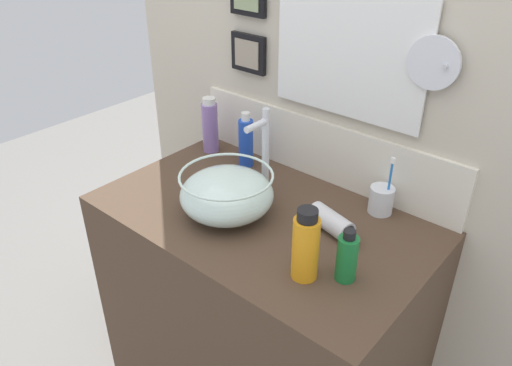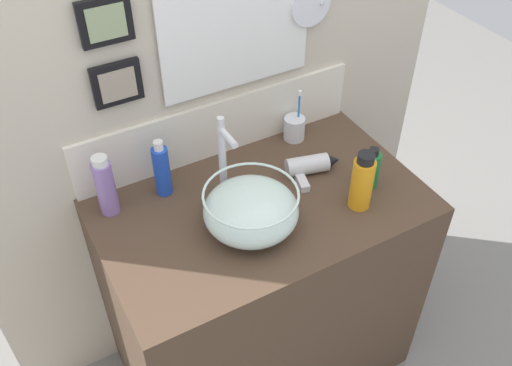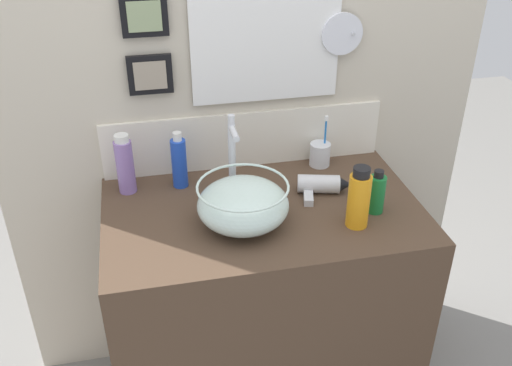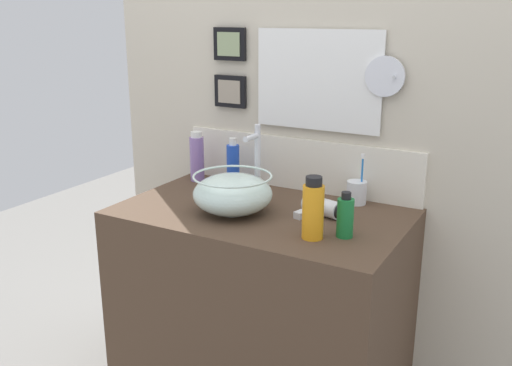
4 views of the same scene
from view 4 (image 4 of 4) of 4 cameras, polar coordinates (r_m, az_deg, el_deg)
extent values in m
cube|color=#4C3828|center=(2.22, 0.55, -13.41)|extent=(1.02, 0.61, 0.87)
cube|color=beige|center=(2.25, 4.75, 7.06)|extent=(1.72, 0.06, 2.34)
cube|color=silver|center=(2.26, 4.23, 1.89)|extent=(1.00, 0.02, 0.21)
cube|color=white|center=(2.17, 6.24, 10.19)|extent=(0.44, 0.01, 0.31)
cube|color=white|center=(2.16, 6.17, 10.17)|extent=(0.50, 0.01, 0.37)
cylinder|color=silver|center=(2.06, 12.77, 10.36)|extent=(0.14, 0.01, 0.14)
cylinder|color=silver|center=(2.07, 13.84, 10.31)|extent=(0.01, 0.06, 0.01)
cube|color=black|center=(2.33, -2.64, 13.71)|extent=(0.14, 0.02, 0.13)
cube|color=gray|center=(2.32, -2.76, 13.70)|extent=(0.10, 0.01, 0.09)
cube|color=black|center=(2.35, -2.58, 9.13)|extent=(0.14, 0.02, 0.13)
cube|color=gray|center=(2.34, -2.70, 9.10)|extent=(0.10, 0.01, 0.09)
ellipsoid|color=silver|center=(1.99, -2.35, -1.11)|extent=(0.28, 0.28, 0.14)
torus|color=silver|center=(1.97, -2.37, 0.70)|extent=(0.28, 0.28, 0.01)
torus|color=#B2B7BC|center=(2.01, -2.33, -2.89)|extent=(0.11, 0.11, 0.01)
cylinder|color=silver|center=(2.12, 0.16, 1.69)|extent=(0.02, 0.02, 0.26)
cylinder|color=silver|center=(2.06, -0.45, 4.60)|extent=(0.02, 0.09, 0.02)
cylinder|color=silver|center=(2.09, 0.16, 5.50)|extent=(0.02, 0.02, 0.03)
cylinder|color=silver|center=(1.99, 6.61, -2.37)|extent=(0.15, 0.09, 0.06)
cone|color=black|center=(1.94, 8.71, -2.96)|extent=(0.06, 0.06, 0.05)
cube|color=silver|center=(1.98, 4.91, -3.00)|extent=(0.05, 0.09, 0.02)
cylinder|color=silver|center=(2.13, 10.02, -0.93)|extent=(0.07, 0.07, 0.09)
cylinder|color=blue|center=(2.11, 10.52, 0.21)|extent=(0.01, 0.01, 0.17)
cube|color=white|center=(2.09, 10.66, 2.65)|extent=(0.01, 0.01, 0.02)
cylinder|color=#8C6BB2|center=(2.39, -5.92, 2.41)|extent=(0.06, 0.06, 0.19)
cylinder|color=silver|center=(2.36, -5.99, 4.86)|extent=(0.05, 0.05, 0.02)
cylinder|color=#197233|center=(1.81, 8.91, -3.48)|extent=(0.05, 0.05, 0.12)
cylinder|color=black|center=(1.78, 9.01, -1.26)|extent=(0.03, 0.03, 0.02)
cylinder|color=orange|center=(1.77, 5.72, -2.91)|extent=(0.07, 0.07, 0.17)
cylinder|color=black|center=(1.74, 5.82, 0.19)|extent=(0.05, 0.05, 0.03)
cylinder|color=blue|center=(2.29, -2.31, 1.71)|extent=(0.05, 0.05, 0.17)
cylinder|color=silver|center=(2.27, -2.33, 4.16)|extent=(0.03, 0.03, 0.03)
camera|label=1|loc=(0.75, 22.14, 28.69)|focal=35.00mm
camera|label=2|loc=(1.75, -45.64, 30.58)|focal=40.00mm
camera|label=3|loc=(1.32, -56.73, 24.21)|focal=40.00mm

